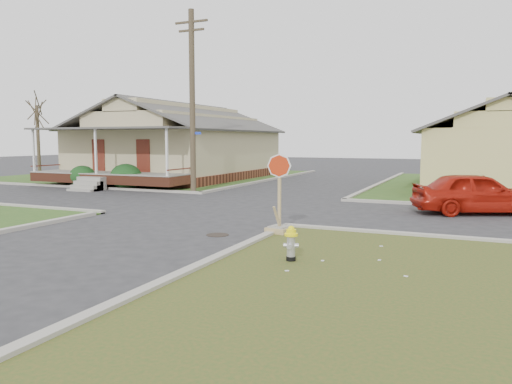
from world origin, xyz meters
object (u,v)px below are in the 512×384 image
at_px(utility_pole, 192,99).
at_px(fire_hydrant, 291,242).
at_px(stop_sign, 279,216).
at_px(red_sedan, 477,193).

distance_m(utility_pole, fire_hydrant, 15.47).
relative_size(stop_sign, red_sedan, 0.50).
bearing_deg(stop_sign, fire_hydrant, -54.93).
distance_m(utility_pole, stop_sign, 12.41).
xyz_separation_m(fire_hydrant, red_sedan, (3.69, 9.55, 0.28)).
height_order(fire_hydrant, stop_sign, stop_sign).
height_order(fire_hydrant, red_sedan, red_sedan).
bearing_deg(utility_pole, fire_hydrant, -51.00).
height_order(stop_sign, red_sedan, stop_sign).
bearing_deg(utility_pole, red_sedan, -8.82).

